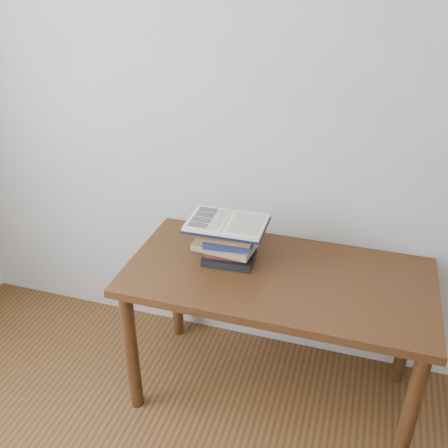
% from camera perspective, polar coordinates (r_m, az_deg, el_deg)
% --- Properties ---
extents(desk, '(1.31, 0.65, 0.70)m').
position_cam_1_polar(desk, '(2.21, 6.05, -7.79)').
color(desk, '#452211').
rests_on(desk, ground).
extents(book_stack, '(0.27, 0.21, 0.18)m').
position_cam_1_polar(book_stack, '(2.18, 0.39, -2.06)').
color(book_stack, black).
rests_on(book_stack, desk).
extents(open_book, '(0.34, 0.24, 0.03)m').
position_cam_1_polar(open_book, '(2.12, 0.35, 0.08)').
color(open_book, black).
rests_on(open_book, book_stack).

